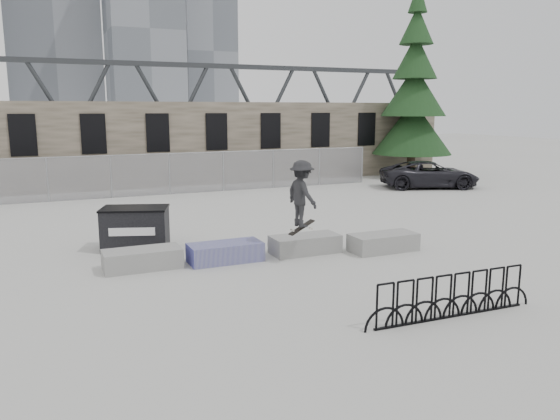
% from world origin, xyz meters
% --- Properties ---
extents(ground, '(120.00, 120.00, 0.00)m').
position_xyz_m(ground, '(0.00, 0.00, 0.00)').
color(ground, '#AFB0AB').
rests_on(ground, ground).
extents(stone_wall, '(36.00, 2.58, 4.50)m').
position_xyz_m(stone_wall, '(0.00, 16.24, 2.26)').
color(stone_wall, brown).
rests_on(stone_wall, ground).
extents(chainlink_fence, '(22.06, 0.06, 2.02)m').
position_xyz_m(chainlink_fence, '(-0.00, 12.50, 1.04)').
color(chainlink_fence, gray).
rests_on(chainlink_fence, ground).
extents(planter_far_left, '(2.00, 0.90, 0.52)m').
position_xyz_m(planter_far_left, '(-3.44, 0.19, 0.28)').
color(planter_far_left, gray).
rests_on(planter_far_left, ground).
extents(planter_center_left, '(2.00, 0.90, 0.52)m').
position_xyz_m(planter_center_left, '(-1.24, -0.04, 0.28)').
color(planter_center_left, navy).
rests_on(planter_center_left, ground).
extents(planter_center_right, '(2.00, 0.90, 0.52)m').
position_xyz_m(planter_center_right, '(1.18, -0.09, 0.28)').
color(planter_center_right, gray).
rests_on(planter_center_right, ground).
extents(planter_offset, '(2.00, 0.90, 0.52)m').
position_xyz_m(planter_offset, '(3.39, -0.83, 0.28)').
color(planter_offset, gray).
rests_on(planter_offset, ground).
extents(dumpster, '(2.20, 1.73, 1.26)m').
position_xyz_m(dumpster, '(-3.26, 2.34, 0.64)').
color(dumpster, black).
rests_on(dumpster, ground).
extents(bike_rack, '(4.04, 0.15, 0.90)m').
position_xyz_m(bike_rack, '(1.66, -5.77, 0.44)').
color(bike_rack, black).
rests_on(bike_rack, ground).
extents(spruce_tree, '(4.78, 4.78, 11.50)m').
position_xyz_m(spruce_tree, '(15.22, 13.61, 4.66)').
color(spruce_tree, '#38281E').
rests_on(spruce_tree, ground).
extents(skyline_towers, '(58.00, 28.00, 48.00)m').
position_xyz_m(skyline_towers, '(-1.01, 93.81, 20.79)').
color(skyline_towers, slate).
rests_on(skyline_towers, ground).
extents(truss_bridge, '(70.00, 3.00, 9.80)m').
position_xyz_m(truss_bridge, '(10.00, 55.00, 4.13)').
color(truss_bridge, '#2D3033').
rests_on(truss_bridge, ground).
extents(suv, '(5.59, 3.98, 1.42)m').
position_xyz_m(suv, '(13.14, 9.25, 0.71)').
color(suv, black).
rests_on(suv, ground).
extents(skateboarder, '(0.83, 1.24, 2.00)m').
position_xyz_m(skateboarder, '(0.64, -0.95, 1.90)').
color(skateboarder, black).
rests_on(skateboarder, ground).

